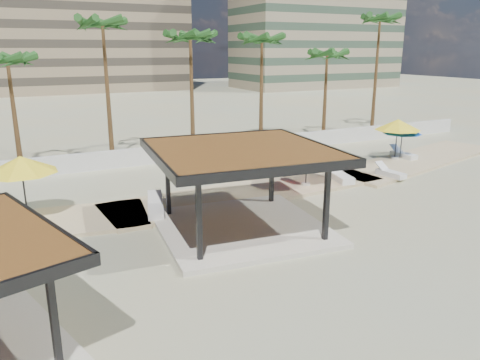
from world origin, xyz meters
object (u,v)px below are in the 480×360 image
object	(u,v)px
pavilion_central	(241,182)
lounger_d	(403,155)
umbrella_c	(307,146)
lounger_b	(340,176)
lounger_c	(390,173)
lounger_a	(156,209)

from	to	relation	value
pavilion_central	lounger_d	xyz separation A→B (m)	(16.23, 6.69, -1.82)
umbrella_c	lounger_b	bearing A→B (deg)	-0.50
pavilion_central	lounger_c	distance (m)	12.34
lounger_b	lounger_c	distance (m)	3.31
umbrella_c	lounger_a	distance (m)	9.21
pavilion_central	lounger_b	bearing A→B (deg)	31.01
umbrella_c	lounger_d	distance (m)	10.67
lounger_b	lounger_d	xyz separation A→B (m)	(7.72, 2.71, -0.02)
lounger_a	lounger_d	bearing A→B (deg)	-64.61
lounger_a	lounger_d	xyz separation A→B (m)	(19.07, 3.40, -0.00)
pavilion_central	lounger_b	xyz separation A→B (m)	(8.51, 3.98, -1.79)
pavilion_central	lounger_d	bearing A→B (deg)	28.37
lounger_a	lounger_b	size ratio (longest dim) A/B	0.92
lounger_a	lounger_c	world-z (taller)	lounger_a
pavilion_central	umbrella_c	bearing A→B (deg)	39.17
lounger_a	lounger_c	distance (m)	14.59
umbrella_c	lounger_b	size ratio (longest dim) A/B	1.45
pavilion_central	umbrella_c	xyz separation A→B (m)	(6.11, 4.00, 0.25)
umbrella_c	lounger_d	world-z (taller)	umbrella_c
lounger_b	umbrella_c	bearing A→B (deg)	102.75
umbrella_c	lounger_c	world-z (taller)	umbrella_c
umbrella_c	lounger_d	xyz separation A→B (m)	(10.12, 2.69, -2.07)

